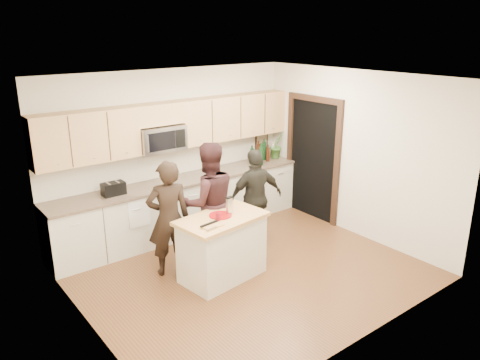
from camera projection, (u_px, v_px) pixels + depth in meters
floor at (246, 270)px, 6.70m from camera, size 4.50×4.50×0.00m
room_shell at (247, 153)px, 6.17m from camera, size 4.52×4.02×2.71m
back_cabinetry at (184, 206)px, 7.82m from camera, size 4.50×0.66×0.94m
upper_cabinetry at (177, 123)px, 7.53m from camera, size 4.50×0.33×0.75m
microwave at (160, 138)px, 7.36m from camera, size 0.76×0.41×0.40m
doorway at (313, 155)px, 8.32m from camera, size 0.06×1.25×2.20m
framed_picture at (262, 139)px, 8.93m from camera, size 0.30×0.03×0.38m
dish_towel at (135, 203)px, 7.03m from camera, size 0.34×0.60×0.48m
island at (222, 247)px, 6.39m from camera, size 1.28×0.84×0.90m
red_plate at (220, 215)px, 6.28m from camera, size 0.31×0.31×0.02m
box_grater at (229, 205)px, 6.31m from camera, size 0.09×0.06×0.23m
drink_glass at (218, 217)px, 6.12m from camera, size 0.07×0.07×0.11m
cutting_board at (213, 226)px, 5.94m from camera, size 0.29×0.19×0.02m
tongs at (209, 224)px, 5.96m from camera, size 0.28×0.07×0.02m
knife at (212, 229)px, 5.83m from camera, size 0.19×0.04×0.01m
toaster at (113, 189)px, 6.93m from camera, size 0.34×0.19×0.19m
bottle_cluster at (263, 152)px, 8.64m from camera, size 0.69×0.32×0.40m
orchid at (277, 145)px, 8.85m from camera, size 0.30×0.25×0.49m
woman_left at (169, 219)px, 6.39m from camera, size 0.69×0.56×1.65m
woman_center at (209, 203)px, 6.76m from camera, size 1.02×0.89×1.80m
woman_right at (256, 198)px, 7.31m from camera, size 0.97×0.55×1.55m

